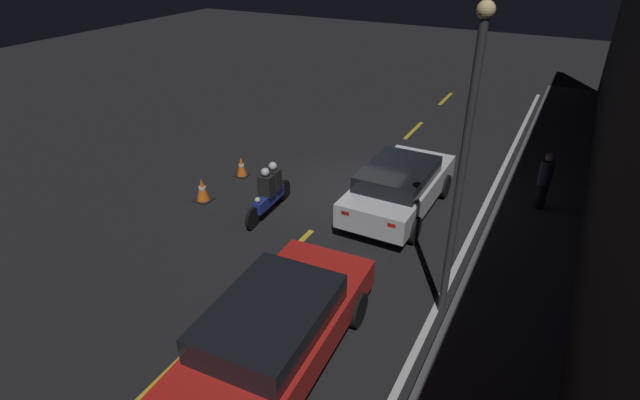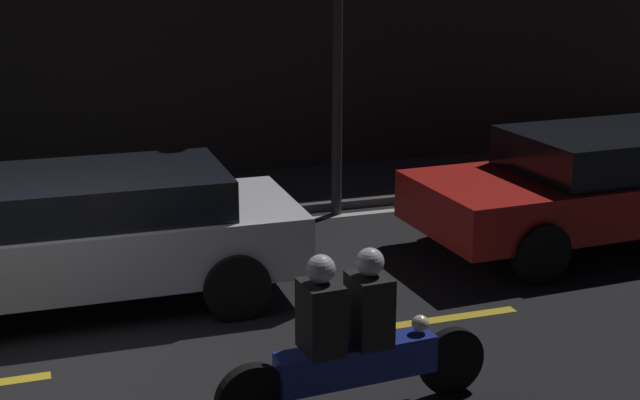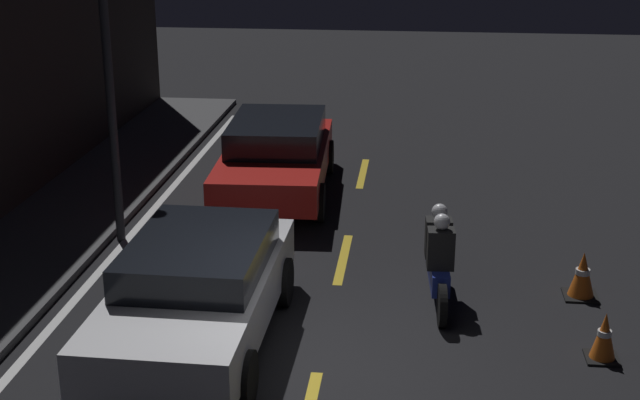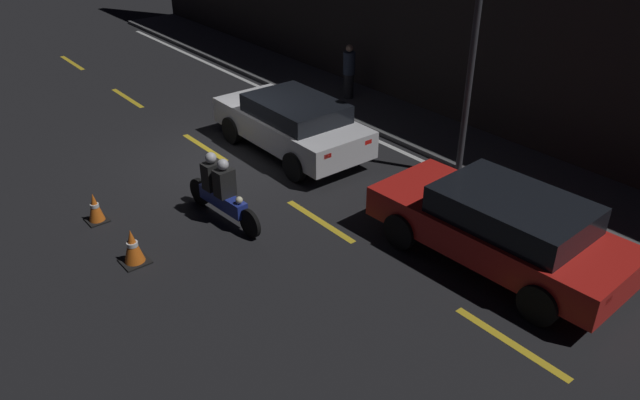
{
  "view_description": "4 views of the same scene",
  "coord_description": "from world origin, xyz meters",
  "px_view_note": "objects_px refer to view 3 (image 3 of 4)",
  "views": [
    {
      "loc": [
        11.8,
        5.12,
        6.64
      ],
      "look_at": [
        2.38,
        0.17,
        0.85
      ],
      "focal_mm": 28.0,
      "sensor_mm": 36.0,
      "label": 1
    },
    {
      "loc": [
        -0.02,
        -7.27,
        3.55
      ],
      "look_at": [
        2.51,
        0.22,
        1.27
      ],
      "focal_mm": 50.0,
      "sensor_mm": 36.0,
      "label": 2
    },
    {
      "loc": [
        -9.22,
        -1.08,
        5.35
      ],
      "look_at": [
        3.6,
        0.37,
        0.92
      ],
      "focal_mm": 50.0,
      "sensor_mm": 36.0,
      "label": 3
    },
    {
      "loc": [
        11.65,
        -6.64,
        6.41
      ],
      "look_at": [
        4.1,
        -0.49,
        0.92
      ],
      "focal_mm": 35.0,
      "sensor_mm": 36.0,
      "label": 4
    }
  ],
  "objects_px": {
    "traffic_cone_near": "(604,337)",
    "traffic_cone_mid": "(582,275)",
    "taxi_red": "(276,154)",
    "street_lamp": "(106,41)",
    "sedan_white": "(197,289)",
    "motorcycle": "(439,258)"
  },
  "relations": [
    {
      "from": "sedan_white",
      "to": "traffic_cone_mid",
      "type": "bearing_deg",
      "value": 112.14
    },
    {
      "from": "traffic_cone_mid",
      "to": "motorcycle",
      "type": "bearing_deg",
      "value": 98.96
    },
    {
      "from": "taxi_red",
      "to": "sedan_white",
      "type": "bearing_deg",
      "value": -2.81
    },
    {
      "from": "sedan_white",
      "to": "motorcycle",
      "type": "relative_size",
      "value": 1.86
    },
    {
      "from": "motorcycle",
      "to": "street_lamp",
      "type": "distance_m",
      "value": 5.99
    },
    {
      "from": "traffic_cone_mid",
      "to": "street_lamp",
      "type": "height_order",
      "value": "street_lamp"
    },
    {
      "from": "sedan_white",
      "to": "street_lamp",
      "type": "relative_size",
      "value": 0.74
    },
    {
      "from": "traffic_cone_mid",
      "to": "street_lamp",
      "type": "relative_size",
      "value": 0.12
    },
    {
      "from": "traffic_cone_near",
      "to": "traffic_cone_mid",
      "type": "xyz_separation_m",
      "value": [
        1.79,
        -0.03,
        0.03
      ]
    },
    {
      "from": "motorcycle",
      "to": "traffic_cone_near",
      "type": "height_order",
      "value": "motorcycle"
    },
    {
      "from": "sedan_white",
      "to": "taxi_red",
      "type": "distance_m",
      "value": 6.01
    },
    {
      "from": "traffic_cone_near",
      "to": "sedan_white",
      "type": "bearing_deg",
      "value": 91.93
    },
    {
      "from": "sedan_white",
      "to": "traffic_cone_mid",
      "type": "xyz_separation_m",
      "value": [
        1.96,
        -4.98,
        -0.42
      ]
    },
    {
      "from": "traffic_cone_near",
      "to": "traffic_cone_mid",
      "type": "bearing_deg",
      "value": -0.93
    },
    {
      "from": "traffic_cone_mid",
      "to": "sedan_white",
      "type": "bearing_deg",
      "value": 111.47
    },
    {
      "from": "traffic_cone_near",
      "to": "street_lamp",
      "type": "bearing_deg",
      "value": 65.76
    },
    {
      "from": "taxi_red",
      "to": "street_lamp",
      "type": "height_order",
      "value": "street_lamp"
    },
    {
      "from": "traffic_cone_near",
      "to": "traffic_cone_mid",
      "type": "distance_m",
      "value": 1.79
    },
    {
      "from": "street_lamp",
      "to": "taxi_red",
      "type": "bearing_deg",
      "value": -39.11
    },
    {
      "from": "taxi_red",
      "to": "traffic_cone_near",
      "type": "relative_size",
      "value": 7.49
    },
    {
      "from": "motorcycle",
      "to": "sedan_white",
      "type": "bearing_deg",
      "value": 115.24
    },
    {
      "from": "traffic_cone_near",
      "to": "traffic_cone_mid",
      "type": "relative_size",
      "value": 0.92
    }
  ]
}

